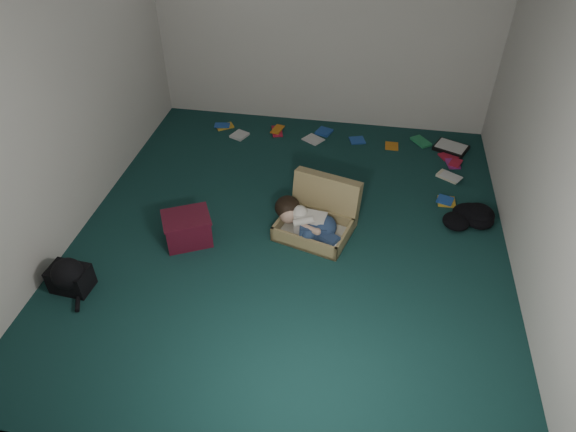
% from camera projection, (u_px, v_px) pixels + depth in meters
% --- Properties ---
extents(floor, '(4.50, 4.50, 0.00)m').
position_uv_depth(floor, '(291.00, 235.00, 4.88)').
color(floor, '#143937').
rests_on(floor, ground).
extents(wall_back, '(4.50, 0.00, 4.50)m').
position_uv_depth(wall_back, '(325.00, 18.00, 5.77)').
color(wall_back, silver).
rests_on(wall_back, ground).
extents(wall_front, '(4.50, 0.00, 4.50)m').
position_uv_depth(wall_front, '(209.00, 342.00, 2.34)').
color(wall_front, silver).
rests_on(wall_front, ground).
extents(wall_left, '(0.00, 4.50, 4.50)m').
position_uv_depth(wall_left, '(58.00, 92.00, 4.32)').
color(wall_left, silver).
rests_on(wall_left, ground).
extents(wall_right, '(0.00, 4.50, 4.50)m').
position_uv_depth(wall_right, '(558.00, 134.00, 3.79)').
color(wall_right, silver).
rests_on(wall_right, ground).
extents(suitcase, '(0.81, 0.80, 0.48)m').
position_uv_depth(suitcase, '(319.00, 216.00, 4.87)').
color(suitcase, tan).
rests_on(suitcase, floor).
extents(person, '(0.67, 0.48, 0.30)m').
position_uv_depth(person, '(307.00, 221.00, 4.74)').
color(person, silver).
rests_on(person, suitcase).
extents(maroon_bin, '(0.53, 0.49, 0.29)m').
position_uv_depth(maroon_bin, '(188.00, 229.00, 4.72)').
color(maroon_bin, '#521021').
rests_on(maroon_bin, floor).
extents(backpack, '(0.43, 0.35, 0.24)m').
position_uv_depth(backpack, '(70.00, 278.00, 4.28)').
color(backpack, black).
rests_on(backpack, floor).
extents(clothing_pile, '(0.57, 0.52, 0.15)m').
position_uv_depth(clothing_pile, '(472.00, 217.00, 4.96)').
color(clothing_pile, black).
rests_on(clothing_pile, floor).
extents(paper_tray, '(0.44, 0.40, 0.05)m').
position_uv_depth(paper_tray, '(451.00, 148.00, 6.04)').
color(paper_tray, black).
rests_on(paper_tray, floor).
extents(book_scatter, '(2.98, 1.42, 0.02)m').
position_uv_depth(book_scatter, '(358.00, 148.00, 6.06)').
color(book_scatter, gold).
rests_on(book_scatter, floor).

